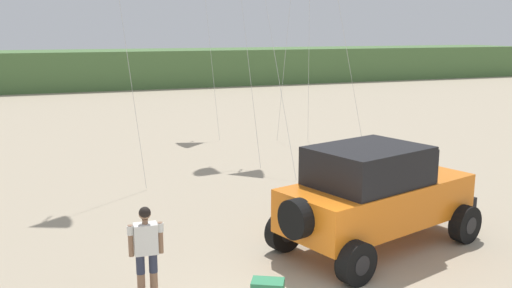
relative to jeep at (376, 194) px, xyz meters
name	(u,v)px	position (x,y,z in m)	size (l,w,h in m)	color
dune_ridge	(51,70)	(-5.92, 38.05, 0.29)	(90.00, 7.19, 2.98)	#4C703D
jeep	(376,194)	(0.00, 0.00, 0.00)	(5.02, 3.50, 2.26)	orange
person_watching	(146,247)	(-5.00, -0.62, -0.26)	(0.62, 0.32, 1.67)	#8C664C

